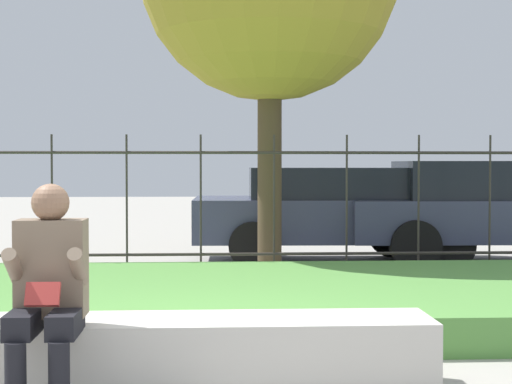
{
  "coord_description": "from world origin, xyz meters",
  "views": [
    {
      "loc": [
        0.08,
        -5.01,
        1.34
      ],
      "look_at": [
        0.54,
        3.08,
        1.07
      ],
      "focal_mm": 60.0,
      "sensor_mm": 36.0,
      "label": 1
    }
  ],
  "objects_px": {
    "car_parked_right": "(491,209)",
    "car_parked_center": "(341,211)",
    "person_seated_reader": "(48,288)",
    "stone_bench": "(197,359)"
  },
  "relations": [
    {
      "from": "stone_bench",
      "to": "car_parked_right",
      "type": "bearing_deg",
      "value": 58.37
    },
    {
      "from": "car_parked_right",
      "to": "car_parked_center",
      "type": "height_order",
      "value": "car_parked_right"
    },
    {
      "from": "person_seated_reader",
      "to": "stone_bench",
      "type": "bearing_deg",
      "value": 21.73
    },
    {
      "from": "person_seated_reader",
      "to": "car_parked_center",
      "type": "distance_m",
      "value": 7.38
    },
    {
      "from": "car_parked_right",
      "to": "car_parked_center",
      "type": "relative_size",
      "value": 0.98
    },
    {
      "from": "person_seated_reader",
      "to": "car_parked_right",
      "type": "distance_m",
      "value": 8.09
    },
    {
      "from": "stone_bench",
      "to": "car_parked_center",
      "type": "bearing_deg",
      "value": 74.05
    },
    {
      "from": "person_seated_reader",
      "to": "car_parked_right",
      "type": "relative_size",
      "value": 0.3
    },
    {
      "from": "person_seated_reader",
      "to": "car_parked_center",
      "type": "xyz_separation_m",
      "value": [
        2.68,
        6.88,
        0.03
      ]
    },
    {
      "from": "person_seated_reader",
      "to": "car_parked_center",
      "type": "height_order",
      "value": "car_parked_center"
    }
  ]
}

